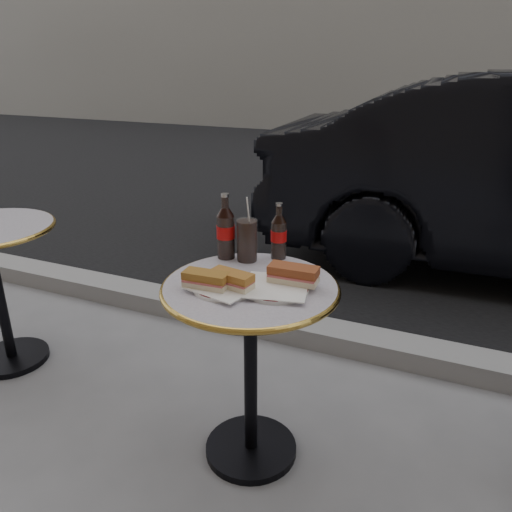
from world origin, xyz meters
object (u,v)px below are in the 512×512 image
at_px(plate_right, 276,289).
at_px(cola_glass, 247,240).
at_px(cola_bottle_left, 226,226).
at_px(plate_left, 225,287).
at_px(bistro_table, 251,374).
at_px(cola_bottle_right, 279,231).

distance_m(plate_right, cola_glass, 0.30).
bearing_deg(cola_bottle_left, plate_right, -35.12).
bearing_deg(cola_bottle_left, cola_glass, 4.27).
distance_m(plate_left, plate_right, 0.17).
relative_size(bistro_table, cola_bottle_left, 2.84).
relative_size(cola_bottle_right, cola_glass, 1.35).
relative_size(bistro_table, plate_left, 3.35).
bearing_deg(cola_glass, plate_right, -46.14).
xyz_separation_m(cola_bottle_right, cola_glass, (-0.10, -0.07, -0.03)).
bearing_deg(plate_right, plate_left, -161.12).
distance_m(bistro_table, cola_bottle_right, 0.55).
bearing_deg(cola_bottle_right, plate_left, -100.95).
xyz_separation_m(bistro_table, cola_glass, (-0.10, 0.20, 0.45)).
bearing_deg(cola_bottle_right, bistro_table, -90.09).
xyz_separation_m(bistro_table, cola_bottle_right, (0.00, 0.27, 0.48)).
bearing_deg(cola_glass, cola_bottle_left, -175.73).
distance_m(plate_left, cola_glass, 0.28).
bearing_deg(cola_bottle_left, cola_bottle_right, 22.13).
bearing_deg(cola_bottle_left, bistro_table, -45.66).
xyz_separation_m(bistro_table, plate_right, (0.10, -0.01, 0.37)).
bearing_deg(bistro_table, plate_left, -135.06).
distance_m(plate_left, cola_bottle_left, 0.31).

